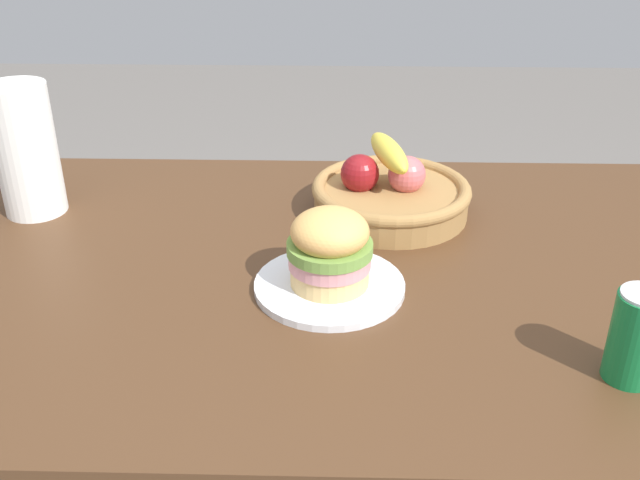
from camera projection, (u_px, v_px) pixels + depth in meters
name	position (u px, v px, depth m)	size (l,w,h in m)	color
dining_table	(314.00, 318.00, 1.25)	(1.40, 0.90, 0.75)	#4C301C
plate	(329.00, 286.00, 1.14)	(0.23, 0.23, 0.01)	white
sandwich	(330.00, 248.00, 1.10)	(0.13, 0.13, 0.12)	#E5BC75
soda_can	(636.00, 337.00, 0.92)	(0.07, 0.07, 0.13)	#147238
fruit_basket	(390.00, 193.00, 1.35)	(0.29, 0.29, 0.14)	#9E7542
paper_towel_roll	(26.00, 150.00, 1.32)	(0.11, 0.11, 0.24)	white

